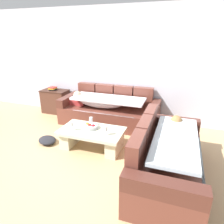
{
  "coord_description": "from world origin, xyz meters",
  "views": [
    {
      "loc": [
        1.66,
        -2.66,
        2.04
      ],
      "look_at": [
        0.38,
        1.01,
        0.55
      ],
      "focal_mm": 32.19,
      "sensor_mm": 36.0,
      "label": 1
    }
  ],
  "objects_px": {
    "couch_along_wall": "(108,110)",
    "crumpled_garment": "(47,140)",
    "side_cabinet": "(56,101)",
    "book_stack_on_cabinet": "(53,88)",
    "couch_near_window": "(167,156)",
    "wine_glass_far_back": "(91,120)",
    "fruit_bowl": "(90,126)",
    "coffee_table": "(92,136)",
    "wine_glass_near_right": "(106,129)",
    "wine_glass_near_left": "(72,125)"
  },
  "relations": [
    {
      "from": "coffee_table",
      "to": "side_cabinet",
      "type": "height_order",
      "value": "side_cabinet"
    },
    {
      "from": "fruit_bowl",
      "to": "wine_glass_near_right",
      "type": "xyz_separation_m",
      "value": [
        0.37,
        -0.15,
        0.08
      ]
    },
    {
      "from": "couch_near_window",
      "to": "wine_glass_near_right",
      "type": "bearing_deg",
      "value": 76.15
    },
    {
      "from": "couch_along_wall",
      "to": "coffee_table",
      "type": "distance_m",
      "value": 1.21
    },
    {
      "from": "wine_glass_near_right",
      "to": "side_cabinet",
      "type": "height_order",
      "value": "side_cabinet"
    },
    {
      "from": "book_stack_on_cabinet",
      "to": "crumpled_garment",
      "type": "relative_size",
      "value": 0.52
    },
    {
      "from": "couch_near_window",
      "to": "side_cabinet",
      "type": "xyz_separation_m",
      "value": [
        -3.17,
        1.8,
        -0.02
      ]
    },
    {
      "from": "couch_near_window",
      "to": "crumpled_garment",
      "type": "relative_size",
      "value": 5.04
    },
    {
      "from": "book_stack_on_cabinet",
      "to": "coffee_table",
      "type": "bearing_deg",
      "value": -38.17
    },
    {
      "from": "couch_along_wall",
      "to": "fruit_bowl",
      "type": "height_order",
      "value": "couch_along_wall"
    },
    {
      "from": "couch_along_wall",
      "to": "fruit_bowl",
      "type": "relative_size",
      "value": 8.36
    },
    {
      "from": "coffee_table",
      "to": "book_stack_on_cabinet",
      "type": "relative_size",
      "value": 5.76
    },
    {
      "from": "wine_glass_near_left",
      "to": "crumpled_garment",
      "type": "height_order",
      "value": "wine_glass_near_left"
    },
    {
      "from": "couch_along_wall",
      "to": "crumpled_garment",
      "type": "height_order",
      "value": "couch_along_wall"
    },
    {
      "from": "couch_along_wall",
      "to": "book_stack_on_cabinet",
      "type": "bearing_deg",
      "value": 172.51
    },
    {
      "from": "wine_glass_near_right",
      "to": "crumpled_garment",
      "type": "height_order",
      "value": "wine_glass_near_right"
    },
    {
      "from": "side_cabinet",
      "to": "crumpled_garment",
      "type": "bearing_deg",
      "value": -62.1
    },
    {
      "from": "wine_glass_near_left",
      "to": "couch_along_wall",
      "type": "bearing_deg",
      "value": 80.66
    },
    {
      "from": "couch_along_wall",
      "to": "couch_near_window",
      "type": "xyz_separation_m",
      "value": [
        1.53,
        -1.57,
        0.01
      ]
    },
    {
      "from": "wine_glass_near_left",
      "to": "crumpled_garment",
      "type": "xyz_separation_m",
      "value": [
        -0.6,
        0.01,
        -0.44
      ]
    },
    {
      "from": "couch_near_window",
      "to": "book_stack_on_cabinet",
      "type": "height_order",
      "value": "couch_near_window"
    },
    {
      "from": "wine_glass_near_left",
      "to": "crumpled_garment",
      "type": "bearing_deg",
      "value": 179.48
    },
    {
      "from": "side_cabinet",
      "to": "book_stack_on_cabinet",
      "type": "bearing_deg",
      "value": -174.93
    },
    {
      "from": "book_stack_on_cabinet",
      "to": "fruit_bowl",
      "type": "bearing_deg",
      "value": -37.99
    },
    {
      "from": "wine_glass_far_back",
      "to": "fruit_bowl",
      "type": "bearing_deg",
      "value": -70.64
    },
    {
      "from": "wine_glass_near_right",
      "to": "side_cabinet",
      "type": "distance_m",
      "value": 2.59
    },
    {
      "from": "fruit_bowl",
      "to": "crumpled_garment",
      "type": "bearing_deg",
      "value": -167.84
    },
    {
      "from": "book_stack_on_cabinet",
      "to": "wine_glass_near_left",
      "type": "bearing_deg",
      "value": -46.83
    },
    {
      "from": "couch_near_window",
      "to": "crumpled_garment",
      "type": "distance_m",
      "value": 2.37
    },
    {
      "from": "fruit_bowl",
      "to": "side_cabinet",
      "type": "xyz_separation_m",
      "value": [
        -1.71,
        1.37,
        -0.1
      ]
    },
    {
      "from": "wine_glass_far_back",
      "to": "book_stack_on_cabinet",
      "type": "distance_m",
      "value": 2.11
    },
    {
      "from": "wine_glass_near_left",
      "to": "book_stack_on_cabinet",
      "type": "xyz_separation_m",
      "value": [
        -1.47,
        1.57,
        0.19
      ]
    },
    {
      "from": "wine_glass_near_right",
      "to": "wine_glass_far_back",
      "type": "height_order",
      "value": "same"
    },
    {
      "from": "fruit_bowl",
      "to": "wine_glass_near_right",
      "type": "distance_m",
      "value": 0.41
    },
    {
      "from": "couch_along_wall",
      "to": "wine_glass_near_right",
      "type": "distance_m",
      "value": 1.38
    },
    {
      "from": "crumpled_garment",
      "to": "side_cabinet",
      "type": "bearing_deg",
      "value": 117.9
    },
    {
      "from": "fruit_bowl",
      "to": "wine_glass_near_left",
      "type": "distance_m",
      "value": 0.35
    },
    {
      "from": "side_cabinet",
      "to": "book_stack_on_cabinet",
      "type": "distance_m",
      "value": 0.37
    },
    {
      "from": "couch_along_wall",
      "to": "crumpled_garment",
      "type": "relative_size",
      "value": 5.85
    },
    {
      "from": "couch_along_wall",
      "to": "coffee_table",
      "type": "bearing_deg",
      "value": -84.51
    },
    {
      "from": "coffee_table",
      "to": "wine_glass_far_back",
      "type": "relative_size",
      "value": 7.23
    },
    {
      "from": "couch_along_wall",
      "to": "crumpled_garment",
      "type": "bearing_deg",
      "value": -121.4
    },
    {
      "from": "couch_along_wall",
      "to": "coffee_table",
      "type": "relative_size",
      "value": 1.95
    },
    {
      "from": "wine_glass_near_left",
      "to": "side_cabinet",
      "type": "bearing_deg",
      "value": 132.21
    },
    {
      "from": "coffee_table",
      "to": "wine_glass_near_right",
      "type": "bearing_deg",
      "value": -18.2
    },
    {
      "from": "couch_along_wall",
      "to": "fruit_bowl",
      "type": "xyz_separation_m",
      "value": [
        0.06,
        -1.15,
        0.09
      ]
    },
    {
      "from": "coffee_table",
      "to": "couch_near_window",
      "type": "bearing_deg",
      "value": -14.86
    },
    {
      "from": "couch_along_wall",
      "to": "couch_near_window",
      "type": "height_order",
      "value": "same"
    },
    {
      "from": "wine_glass_near_right",
      "to": "book_stack_on_cabinet",
      "type": "xyz_separation_m",
      "value": [
        -2.13,
        1.52,
        0.19
      ]
    },
    {
      "from": "wine_glass_near_left",
      "to": "coffee_table",
      "type": "bearing_deg",
      "value": 23.59
    }
  ]
}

